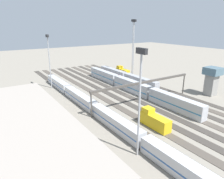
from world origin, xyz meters
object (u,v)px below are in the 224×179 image
Objects in this scene: light_mast_3 at (49,54)px; train_on_track_1 at (126,76)px; light_mast_0 at (133,42)px; control_tower at (212,79)px; light_mast_1 at (140,90)px; train_on_track_8 at (95,108)px; signal_gantry at (145,84)px; light_mast_2 at (134,42)px; train_on_track_0 at (122,72)px; train_on_track_3 at (132,86)px; train_on_track_6 at (154,120)px; maintenance_shed at (29,136)px.

train_on_track_1 is at bearing -100.21° from light_mast_3.
light_mast_0 is at bearing -59.73° from train_on_track_1.
control_tower is at bearing -170.71° from light_mast_0.
train_on_track_1 is 1.96× the size of light_mast_1.
train_on_track_8 is 51.13m from control_tower.
light_mast_3 reaches higher than signal_gantry.
light_mast_1 reaches higher than train_on_track_8.
light_mast_2 is 0.69× the size of signal_gantry.
train_on_track_1 is 11.08m from train_on_track_0.
train_on_track_0 is 0.10× the size of train_on_track_8.
light_mast_1 is at bearing 146.84° from train_on_track_0.
light_mast_0 reaches higher than signal_gantry.
train_on_track_3 is at bearing 151.70° from train_on_track_0.
train_on_track_6 is at bearing 152.30° from train_on_track_1.
control_tower is (-42.79, -7.43, -12.41)m from light_mast_2.
train_on_track_6 is 20.12m from light_mast_1.
light_mast_3 is (37.11, 2.93, 13.78)m from train_on_track_8.
control_tower reaches higher than train_on_track_3.
train_on_track_8 is at bearing -6.11° from light_mast_1.
light_mast_2 is 1.27× the size of light_mast_3.
maintenance_shed is at bearing 79.91° from train_on_track_6.
light_mast_2 reaches higher than signal_gantry.
light_mast_3 is at bearing 87.20° from light_mast_0.
train_on_track_6 is 0.85× the size of control_tower.
train_on_track_1 is 1.05× the size of signal_gantry.
train_on_track_3 is 0.75× the size of train_on_track_8.
light_mast_3 is at bearing 94.07° from train_on_track_0.
train_on_track_3 is at bearing -131.61° from light_mast_3.
light_mast_2 is at bearing -66.00° from train_on_track_1.
train_on_track_6 is 33.63m from maintenance_shed.
train_on_track_1 is 68.43m from light_mast_1.
train_on_track_8 is 57.05m from light_mast_2.
light_mast_0 reaches higher than light_mast_1.
light_mast_0 is 1.28× the size of light_mast_3.
light_mast_2 is 43.49m from signal_gantry.
train_on_track_3 is at bearing 141.62° from light_mast_0.
light_mast_1 is 0.43× the size of maintenance_shed.
light_mast_1 is 0.54× the size of signal_gantry.
light_mast_2 is 45.84m from light_mast_3.
signal_gantry reaches higher than train_on_track_0.
light_mast_3 is (24.80, 27.93, 13.18)m from train_on_track_3.
light_mast_3 reaches higher than train_on_track_0.
control_tower is at bearing -100.30° from train_on_track_8.
train_on_track_3 is 33.23m from train_on_track_6.
train_on_track_3 reaches higher than train_on_track_8.
light_mast_1 is (-60.05, 45.57, -3.82)m from light_mast_0.
light_mast_1 is at bearing 173.89° from train_on_track_8.
train_on_track_3 is 27.87m from train_on_track_8.
light_mast_2 reaches higher than light_mast_1.
light_mast_2 reaches higher than control_tower.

